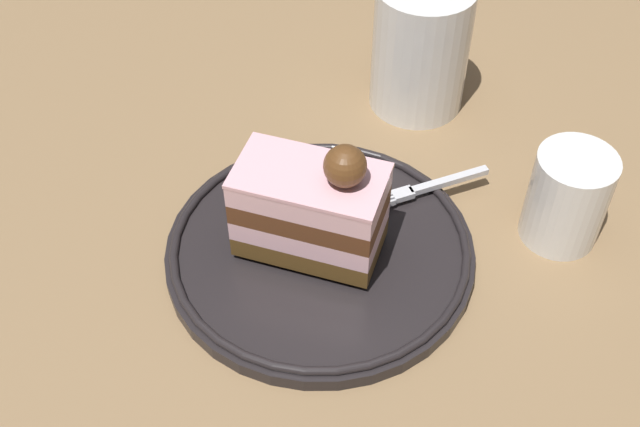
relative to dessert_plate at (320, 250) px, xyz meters
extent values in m
plane|color=olive|center=(-0.01, 0.01, -0.01)|extent=(2.40, 2.40, 0.00)
cylinder|color=black|center=(0.00, 0.00, 0.00)|extent=(0.22, 0.22, 0.01)
torus|color=black|center=(0.00, 0.00, 0.00)|extent=(0.21, 0.21, 0.01)
cube|color=brown|center=(0.00, -0.01, 0.02)|extent=(0.09, 0.11, 0.02)
cube|color=beige|center=(0.00, -0.01, 0.03)|extent=(0.09, 0.11, 0.02)
cube|color=#58311B|center=(0.00, -0.01, 0.05)|extent=(0.09, 0.11, 0.02)
cube|color=beige|center=(0.00, -0.01, 0.06)|extent=(0.09, 0.11, 0.02)
cube|color=beige|center=(0.00, -0.01, 0.07)|extent=(0.09, 0.11, 0.00)
sphere|color=brown|center=(0.01, 0.01, 0.09)|extent=(0.03, 0.03, 0.03)
cube|color=silver|center=(-0.05, 0.10, 0.01)|extent=(0.02, 0.06, 0.00)
cube|color=silver|center=(-0.04, 0.07, 0.01)|extent=(0.01, 0.02, 0.00)
cube|color=silver|center=(-0.04, 0.04, 0.01)|extent=(0.01, 0.03, 0.00)
cube|color=silver|center=(-0.03, 0.04, 0.01)|extent=(0.01, 0.03, 0.00)
cube|color=silver|center=(-0.03, 0.04, 0.01)|extent=(0.01, 0.03, 0.00)
cube|color=silver|center=(-0.03, 0.04, 0.01)|extent=(0.01, 0.03, 0.00)
cylinder|color=white|center=(-0.17, 0.10, 0.05)|extent=(0.08, 0.08, 0.11)
cylinder|color=orange|center=(-0.17, 0.10, 0.02)|extent=(0.07, 0.07, 0.04)
cylinder|color=white|center=(-0.01, 0.18, 0.03)|extent=(0.06, 0.06, 0.07)
cylinder|color=#B7232D|center=(-0.01, 0.18, 0.02)|extent=(0.05, 0.05, 0.05)
camera|label=1|loc=(0.37, -0.04, 0.44)|focal=45.30mm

